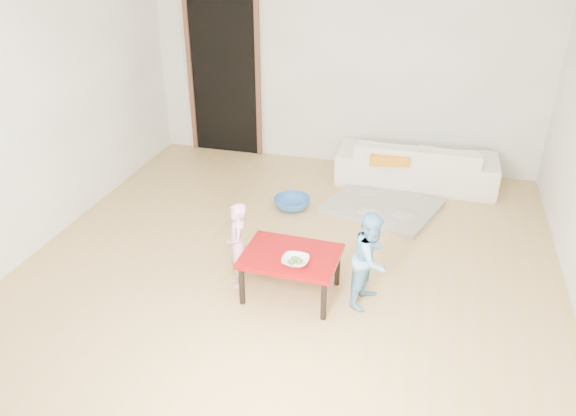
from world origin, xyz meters
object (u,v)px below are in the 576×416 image
at_px(child_pink, 238,245).
at_px(child_blue, 371,259).
at_px(bowl, 295,261).
at_px(sofa, 417,162).
at_px(red_table, 291,274).
at_px(basin, 292,203).

bearing_deg(child_pink, child_blue, 69.35).
xyz_separation_m(bowl, child_pink, (-0.57, 0.16, -0.03)).
distance_m(sofa, bowl, 2.87).
distance_m(sofa, red_table, 2.77).
distance_m(bowl, child_blue, 0.63).
xyz_separation_m(sofa, bowl, (-0.83, -2.75, 0.16)).
relative_size(sofa, child_blue, 2.23).
distance_m(sofa, child_pink, 2.94).
height_order(red_table, bowl, bowl).
xyz_separation_m(sofa, child_pink, (-1.39, -2.59, 0.12)).
height_order(red_table, child_pink, child_pink).
bearing_deg(child_blue, basin, 52.57).
relative_size(bowl, child_pink, 0.28).
xyz_separation_m(sofa, child_blue, (-0.23, -2.54, 0.15)).
bearing_deg(bowl, basin, 105.60).
relative_size(child_blue, basin, 2.07).
xyz_separation_m(child_pink, basin, (0.09, 1.53, -0.34)).
height_order(red_table, basin, red_table).
distance_m(child_pink, child_blue, 1.17).
bearing_deg(child_blue, child_pink, 109.03).
xyz_separation_m(sofa, basin, (-1.30, -1.05, -0.21)).
relative_size(bowl, child_blue, 0.26).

